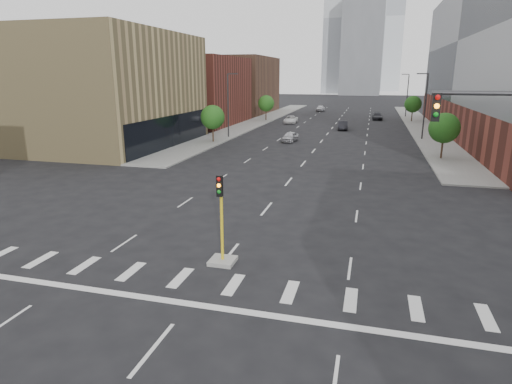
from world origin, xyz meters
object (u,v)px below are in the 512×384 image
at_px(car_near_left, 290,137).
at_px(car_far_left, 291,120).
at_px(median_traffic_signal, 222,244).
at_px(car_deep_right, 377,116).
at_px(car_mid_right, 343,125).
at_px(car_distant, 321,108).

xyz_separation_m(car_near_left, car_far_left, (-4.18, 22.98, 0.01)).
xyz_separation_m(median_traffic_signal, car_deep_right, (7.56, 73.28, -0.28)).
bearing_deg(car_mid_right, car_near_left, -115.91).
xyz_separation_m(car_deep_right, car_distant, (-13.68, 18.14, 0.06)).
xyz_separation_m(median_traffic_signal, car_mid_right, (1.90, 54.88, -0.26)).
xyz_separation_m(median_traffic_signal, car_near_left, (-4.12, 39.51, -0.30)).
bearing_deg(car_near_left, car_far_left, 106.34).
xyz_separation_m(car_near_left, car_mid_right, (6.02, 15.38, 0.04)).
bearing_deg(car_deep_right, car_distant, 125.53).
relative_size(car_deep_right, car_distant, 1.08).
xyz_separation_m(car_near_left, car_distant, (-2.00, 51.92, 0.08)).
height_order(car_near_left, car_far_left, car_far_left).
bearing_deg(car_distant, car_deep_right, -49.26).
height_order(car_near_left, car_mid_right, car_mid_right).
distance_m(median_traffic_signal, car_near_left, 39.72).
bearing_deg(car_deep_right, car_near_left, -110.57).
distance_m(car_deep_right, car_distant, 22.72).
relative_size(car_near_left, car_far_left, 0.80).
xyz_separation_m(car_far_left, car_deep_right, (15.86, 10.80, 0.01)).
relative_size(median_traffic_signal, car_near_left, 1.11).
relative_size(car_far_left, car_distant, 1.11).
bearing_deg(car_distant, car_near_left, -84.08).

